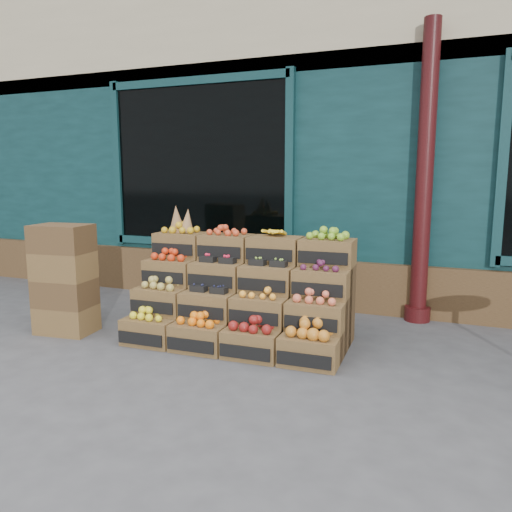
% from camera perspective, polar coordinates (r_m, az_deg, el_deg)
% --- Properties ---
extents(ground, '(60.00, 60.00, 0.00)m').
position_cam_1_polar(ground, '(4.27, -1.07, -12.95)').
color(ground, '#454548').
rests_on(ground, ground).
extents(shop_facade, '(12.00, 6.24, 4.80)m').
position_cam_1_polar(shop_facade, '(8.91, 12.32, 14.15)').
color(shop_facade, '#0E2E31').
rests_on(shop_facade, ground).
extents(crate_display, '(2.11, 1.08, 1.30)m').
position_cam_1_polar(crate_display, '(4.91, -1.59, -5.03)').
color(crate_display, brown).
rests_on(crate_display, ground).
extents(spare_crates, '(0.60, 0.45, 1.12)m').
position_cam_1_polar(spare_crates, '(5.45, -21.06, -2.50)').
color(spare_crates, brown).
rests_on(spare_crates, ground).
extents(shopkeeper, '(0.77, 0.55, 1.96)m').
position_cam_1_polar(shopkeeper, '(7.16, -2.58, 4.23)').
color(shopkeeper, '#1E692A').
rests_on(shopkeeper, ground).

